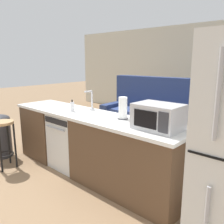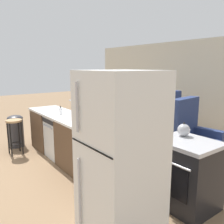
{
  "view_description": "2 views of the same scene",
  "coord_description": "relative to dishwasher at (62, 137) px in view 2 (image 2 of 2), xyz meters",
  "views": [
    {
      "loc": [
        2.56,
        -2.16,
        1.63
      ],
      "look_at": [
        0.17,
        0.44,
        0.86
      ],
      "focal_mm": 38.0,
      "sensor_mm": 36.0,
      "label": 1
    },
    {
      "loc": [
        4.1,
        -1.95,
        1.84
      ],
      "look_at": [
        0.54,
        0.68,
        0.98
      ],
      "focal_mm": 38.0,
      "sensor_mm": 36.0,
      "label": 2
    }
  ],
  "objects": [
    {
      "name": "ground_plane",
      "position": [
        0.25,
        0.0,
        -0.42
      ],
      "size": [
        24.0,
        24.0,
        0.0
      ],
      "primitive_type": "plane",
      "color": "#896B4C"
    },
    {
      "name": "wall_back",
      "position": [
        0.55,
        4.2,
        0.88
      ],
      "size": [
        10.0,
        0.06,
        2.6
      ],
      "color": "beige",
      "rests_on": "ground_plane"
    },
    {
      "name": "kitchen_counter",
      "position": [
        0.49,
        0.0,
        -0.0
      ],
      "size": [
        2.94,
        0.66,
        0.9
      ],
      "color": "brown",
      "rests_on": "ground_plane"
    },
    {
      "name": "dishwasher",
      "position": [
        0.0,
        0.0,
        0.0
      ],
      "size": [
        0.58,
        0.61,
        0.84
      ],
      "color": "silver",
      "rests_on": "ground_plane"
    },
    {
      "name": "stove_range",
      "position": [
        2.6,
        0.55,
        0.03
      ],
      "size": [
        0.76,
        0.68,
        0.9
      ],
      "color": "black",
      "rests_on": "ground_plane"
    },
    {
      "name": "refrigerator",
      "position": [
        2.6,
        -0.55,
        0.48
      ],
      "size": [
        0.72,
        0.73,
        1.8
      ],
      "color": "silver",
      "rests_on": "ground_plane"
    },
    {
      "name": "microwave",
      "position": [
        1.5,
        -0.0,
        0.62
      ],
      "size": [
        0.5,
        0.37,
        0.28
      ],
      "color": "#B7B7BC",
      "rests_on": "kitchen_counter"
    },
    {
      "name": "sink_faucet",
      "position": [
        0.23,
        0.19,
        0.61
      ],
      "size": [
        0.07,
        0.18,
        0.3
      ],
      "color": "silver",
      "rests_on": "kitchen_counter"
    },
    {
      "name": "paper_towel_roll",
      "position": [
        0.92,
        0.1,
        0.62
      ],
      "size": [
        0.14,
        0.14,
        0.28
      ],
      "color": "#4C4C51",
      "rests_on": "kitchen_counter"
    },
    {
      "name": "soap_bottle",
      "position": [
        0.09,
        -0.06,
        0.55
      ],
      "size": [
        0.06,
        0.06,
        0.18
      ],
      "color": "silver",
      "rests_on": "kitchen_counter"
    },
    {
      "name": "kettle",
      "position": [
        2.43,
        0.68,
        0.56
      ],
      "size": [
        0.21,
        0.17,
        0.19
      ],
      "color": "#B2B2B7",
      "rests_on": "stove_range"
    },
    {
      "name": "bar_stool",
      "position": [
        -0.72,
        -0.75,
        0.11
      ],
      "size": [
        0.32,
        0.32,
        0.74
      ],
      "color": "tan",
      "rests_on": "ground_plane"
    },
    {
      "name": "trash_bin",
      "position": [
        -1.21,
        -0.6,
        -0.04
      ],
      "size": [
        0.35,
        0.35,
        0.74
      ],
      "color": "#333338",
      "rests_on": "ground_plane"
    },
    {
      "name": "couch",
      "position": [
        -0.12,
        2.27,
        -0.03
      ],
      "size": [
        2.06,
        1.04,
        1.27
      ],
      "color": "navy",
      "rests_on": "ground_plane"
    },
    {
      "name": "armchair",
      "position": [
        1.59,
        2.13,
        -0.07
      ],
      "size": [
        0.91,
        0.95,
        1.2
      ],
      "color": "navy",
      "rests_on": "ground_plane"
    }
  ]
}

